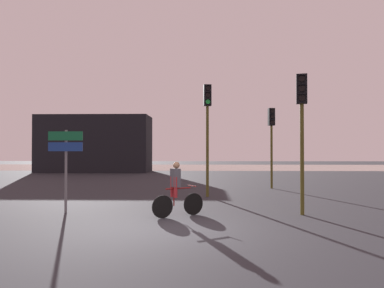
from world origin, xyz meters
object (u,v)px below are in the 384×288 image
traffic_light_near_right (302,117)px  direction_sign_post (66,156)px  traffic_light_center (207,119)px  traffic_light_far_right (271,132)px  distant_building (95,144)px  cyclist (176,189)px

traffic_light_near_right → direction_sign_post: bearing=11.6°
traffic_light_center → traffic_light_far_right: traffic_light_center is taller
distant_building → traffic_light_center: (10.06, -18.15, 0.72)m
distant_building → traffic_light_center: bearing=-61.0°
cyclist → distant_building: bearing=168.0°
direction_sign_post → traffic_light_near_right: bearing=-179.8°
distant_building → traffic_light_far_right: size_ratio=2.40×
traffic_light_far_right → traffic_light_near_right: (-0.54, -7.98, 0.09)m
distant_building → traffic_light_center: 20.76m
cyclist → traffic_light_near_right: bearing=62.9°
cyclist → direction_sign_post: bearing=-133.2°
traffic_light_near_right → cyclist: 4.39m
direction_sign_post → cyclist: size_ratio=1.60×
direction_sign_post → distant_building: bearing=-74.6°
distant_building → traffic_light_far_right: distant_building is taller
traffic_light_near_right → distant_building: bearing=-47.3°
distant_building → traffic_light_center: size_ratio=2.09×
traffic_light_near_right → traffic_light_far_right: bearing=-80.9°
cyclist → traffic_light_center: bearing=135.0°
traffic_light_center → traffic_light_near_right: bearing=115.3°
traffic_light_far_right → traffic_light_near_right: size_ratio=0.97×
traffic_light_near_right → cyclist: (-3.80, -0.43, -2.16)m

